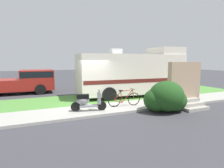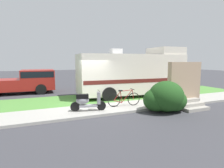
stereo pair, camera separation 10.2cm
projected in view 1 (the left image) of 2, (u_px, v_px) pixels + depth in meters
The scene contains 10 objects.
ground_plane at pixel (90, 106), 10.41m from camera, with size 80.00×80.00×0.00m, color #38383D.
sidewalk at pixel (98, 110), 9.31m from camera, with size 24.00×2.00×0.12m.
grass_strip at pixel (83, 100), 11.77m from camera, with size 24.00×3.40×0.08m.
motorhome_rv at pixel (132, 73), 13.02m from camera, with size 7.37×3.12×3.38m.
scooter at pixel (87, 101), 8.84m from camera, with size 1.64×0.63×0.97m.
bicycle at pixel (124, 99), 9.79m from camera, with size 1.76×0.52×0.89m.
pickup_truck_near at pixel (24, 81), 14.20m from camera, with size 5.32×2.36×1.76m.
porch_steps at pixel (186, 89), 10.03m from camera, with size 2.00×1.26×2.40m.
bush_by_porch at pixel (166, 98), 9.06m from camera, with size 2.08×1.56×1.48m.
bottle_green at pixel (180, 98), 11.55m from camera, with size 0.06×0.06×0.25m.
Camera 1 is at (-3.00, -9.80, 2.49)m, focal length 30.30 mm.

